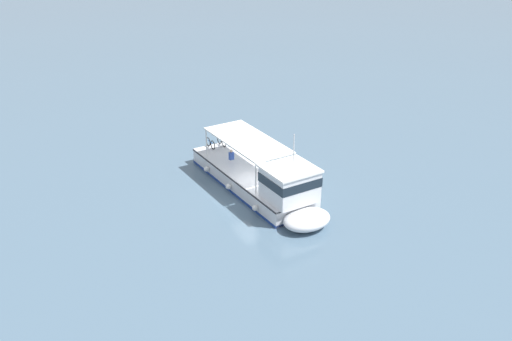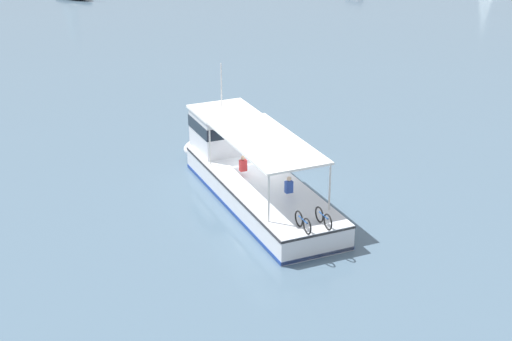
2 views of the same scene
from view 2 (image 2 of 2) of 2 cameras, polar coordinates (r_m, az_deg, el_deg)
ground_plane at (r=36.33m, az=0.28°, el=-1.41°), size 400.00×400.00×0.00m
ferry_main at (r=35.86m, az=-0.65°, el=0.01°), size 4.42×13.01×5.32m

